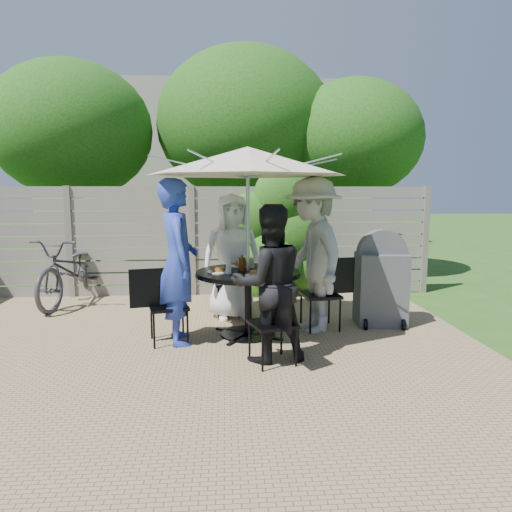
{
  "coord_description": "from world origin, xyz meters",
  "views": [
    {
      "loc": [
        0.56,
        -4.63,
        1.76
      ],
      "look_at": [
        0.93,
        0.94,
        0.97
      ],
      "focal_mm": 32.0,
      "sensor_mm": 36.0,
      "label": 1
    }
  ],
  "objects": [
    {
      "name": "umbrella",
      "position": [
        0.82,
        0.74,
        2.11
      ],
      "size": [
        2.79,
        2.79,
        2.27
      ],
      "rotation": [
        0.0,
        0.0,
        0.21
      ],
      "color": "silver",
      "rests_on": "ground"
    },
    {
      "name": "person_front",
      "position": [
        1.0,
        -0.07,
        0.82
      ],
      "size": [
        0.91,
        0.77,
        1.64
      ],
      "primitive_type": "imported",
      "rotation": [
        0.0,
        0.0,
        3.36
      ],
      "color": "black",
      "rests_on": "ground"
    },
    {
      "name": "backyard_envelope",
      "position": [
        0.09,
        10.29,
        2.61
      ],
      "size": [
        60.0,
        60.0,
        5.0
      ],
      "color": "#2D551A",
      "rests_on": "ground"
    },
    {
      "name": "plate_back",
      "position": [
        0.74,
        1.1,
        0.84
      ],
      "size": [
        0.26,
        0.26,
        0.06
      ],
      "color": "white",
      "rests_on": "patio_table"
    },
    {
      "name": "plate_right",
      "position": [
        1.17,
        0.82,
        0.84
      ],
      "size": [
        0.26,
        0.26,
        0.06
      ],
      "color": "white",
      "rests_on": "patio_table"
    },
    {
      "name": "patio_table",
      "position": [
        0.82,
        0.74,
        0.57
      ],
      "size": [
        1.47,
        1.47,
        0.81
      ],
      "rotation": [
        0.0,
        0.0,
        0.21
      ],
      "color": "black",
      "rests_on": "ground"
    },
    {
      "name": "plate_front",
      "position": [
        0.9,
        0.39,
        0.84
      ],
      "size": [
        0.26,
        0.26,
        0.06
      ],
      "color": "white",
      "rests_on": "patio_table"
    },
    {
      "name": "bbq_grill",
      "position": [
        2.58,
        1.1,
        0.58
      ],
      "size": [
        0.66,
        0.53,
        1.28
      ],
      "rotation": [
        0.0,
        0.0,
        -0.08
      ],
      "color": "#505055",
      "rests_on": "ground"
    },
    {
      "name": "coffee_cup",
      "position": [
        0.87,
        0.98,
        0.87
      ],
      "size": [
        0.08,
        0.08,
        0.12
      ],
      "primitive_type": "cylinder",
      "color": "#C6B293",
      "rests_on": "patio_table"
    },
    {
      "name": "glass_front",
      "position": [
        0.98,
        0.51,
        0.88
      ],
      "size": [
        0.07,
        0.07,
        0.14
      ],
      "primitive_type": "cylinder",
      "color": "silver",
      "rests_on": "patio_table"
    },
    {
      "name": "chair_right",
      "position": [
        1.76,
        0.95,
        0.28
      ],
      "size": [
        0.7,
        0.5,
        0.93
      ],
      "rotation": [
        0.0,
        0.0,
        3.28
      ],
      "color": "black",
      "rests_on": "ground"
    },
    {
      "name": "person_right",
      "position": [
        1.63,
        0.92,
        0.97
      ],
      "size": [
        0.97,
        1.38,
        1.94
      ],
      "primitive_type": "imported",
      "rotation": [
        0.0,
        0.0,
        4.93
      ],
      "color": "#A6A4A2",
      "rests_on": "ground"
    },
    {
      "name": "chair_front",
      "position": [
        1.03,
        -0.2,
        0.26
      ],
      "size": [
        0.53,
        0.67,
        0.87
      ],
      "rotation": [
        0.0,
        0.0,
        1.87
      ],
      "color": "black",
      "rests_on": "ground"
    },
    {
      "name": "bicycle",
      "position": [
        -1.84,
        2.6,
        0.53
      ],
      "size": [
        1.05,
        2.11,
        1.06
      ],
      "primitive_type": "imported",
      "rotation": [
        0.0,
        0.0,
        -0.18
      ],
      "color": "#333338",
      "rests_on": "ground"
    },
    {
      "name": "chair_left",
      "position": [
        -0.12,
        0.54,
        0.27
      ],
      "size": [
        0.68,
        0.52,
        0.9
      ],
      "rotation": [
        0.0,
        0.0,
        6.52
      ],
      "color": "black",
      "rests_on": "ground"
    },
    {
      "name": "plate_left",
      "position": [
        0.47,
        0.67,
        0.84
      ],
      "size": [
        0.26,
        0.26,
        0.06
      ],
      "color": "white",
      "rests_on": "patio_table"
    },
    {
      "name": "plate_extra",
      "position": [
        1.06,
        0.49,
        0.84
      ],
      "size": [
        0.24,
        0.24,
        0.06
      ],
      "color": "white",
      "rests_on": "patio_table"
    },
    {
      "name": "glass_right",
      "position": [
        1.05,
        0.9,
        0.88
      ],
      "size": [
        0.07,
        0.07,
        0.14
      ],
      "primitive_type": "cylinder",
      "color": "silver",
      "rests_on": "patio_table"
    },
    {
      "name": "glass_left",
      "position": [
        0.59,
        0.59,
        0.88
      ],
      "size": [
        0.07,
        0.07,
        0.14
      ],
      "primitive_type": "cylinder",
      "color": "silver",
      "rests_on": "patio_table"
    },
    {
      "name": "person_back",
      "position": [
        0.64,
        1.55,
        0.87
      ],
      "size": [
        0.95,
        0.72,
        1.73
      ],
      "primitive_type": "imported",
      "rotation": [
        0.0,
        0.0,
        6.5
      ],
      "color": "white",
      "rests_on": "ground"
    },
    {
      "name": "person_left",
      "position": [
        0.01,
        0.57,
        0.95
      ],
      "size": [
        0.59,
        0.78,
        1.91
      ],
      "primitive_type": "imported",
      "rotation": [
        0.0,
        0.0,
        8.07
      ],
      "color": "#283EB0",
      "rests_on": "ground"
    },
    {
      "name": "chair_back",
      "position": [
        0.62,
        1.69,
        0.3
      ],
      "size": [
        0.56,
        0.75,
        1.0
      ],
      "rotation": [
        0.0,
        0.0,
        4.89
      ],
      "color": "black",
      "rests_on": "ground"
    },
    {
      "name": "syrup_jug",
      "position": [
        0.75,
        0.78,
        0.89
      ],
      "size": [
        0.09,
        0.09,
        0.16
      ],
      "primitive_type": "cylinder",
      "color": "#59280C",
      "rests_on": "patio_table"
    }
  ]
}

